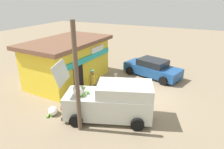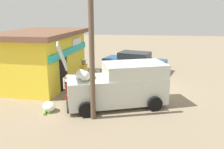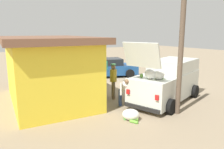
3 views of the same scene
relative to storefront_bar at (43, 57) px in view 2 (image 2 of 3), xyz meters
The scene contains 9 objects.
ground_plane 5.79m from the storefront_bar, 90.59° to the right, with size 60.00×60.00×0.00m, color gray.
storefront_bar is the anchor object (origin of this frame).
delivery_van 5.73m from the storefront_bar, 121.91° to the right, with size 3.15×4.93×2.90m.
parked_sedan 6.43m from the storefront_bar, 56.45° to the right, with size 3.08×4.70×1.35m.
vendor_standing 3.17m from the storefront_bar, 116.01° to the right, with size 0.52×0.45×1.75m.
customer_bending 3.82m from the storefront_bar, 137.47° to the right, with size 0.73×0.64×1.34m.
unloaded_banana_pile 4.69m from the storefront_bar, 154.91° to the right, with size 0.87×0.81×0.42m.
paint_bucket 3.70m from the storefront_bar, 58.80° to the right, with size 0.27×0.27×0.40m, color silver.
utility_pole 6.06m from the storefront_bar, 138.93° to the right, with size 0.20×0.20×5.06m, color brown.
Camera 2 is at (-12.72, -0.15, 4.12)m, focal length 36.94 mm.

